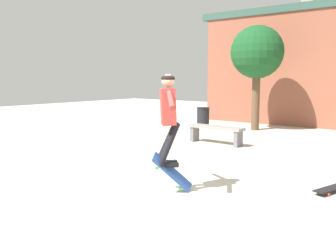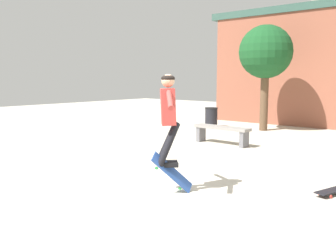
# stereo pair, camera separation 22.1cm
# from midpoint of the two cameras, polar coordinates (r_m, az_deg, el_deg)

# --- Properties ---
(ground_plane) EXTENTS (40.00, 40.00, 0.00)m
(ground_plane) POSITION_cam_midpoint_polar(r_m,az_deg,el_deg) (6.08, -0.74, -10.53)
(ground_plane) COLOR beige
(tree_left) EXTENTS (1.86, 1.86, 3.69)m
(tree_left) POSITION_cam_midpoint_polar(r_m,az_deg,el_deg) (13.69, 12.97, 10.76)
(tree_left) COLOR brown
(tree_left) RESTS_ON ground_plane
(park_bench) EXTENTS (1.71, 0.41, 0.51)m
(park_bench) POSITION_cam_midpoint_polar(r_m,az_deg,el_deg) (10.66, 6.67, -0.75)
(park_bench) COLOR gray
(park_bench) RESTS_ON ground_plane
(trash_bin) EXTENTS (0.51, 0.51, 0.74)m
(trash_bin) POSITION_cam_midpoint_polar(r_m,az_deg,el_deg) (14.38, 4.93, 1.46)
(trash_bin) COLOR black
(trash_bin) RESTS_ON ground_plane
(skater) EXTENTS (0.94, 0.94, 1.48)m
(skater) POSITION_cam_midpoint_polar(r_m,az_deg,el_deg) (5.98, -1.05, 2.22)
(skater) COLOR #B23833
(skateboard_flipping) EXTENTS (0.41, 0.69, 0.72)m
(skateboard_flipping) POSITION_cam_midpoint_polar(r_m,az_deg,el_deg) (6.09, -0.39, -7.13)
(skateboard_flipping) COLOR #2D519E
(skateboard_resting) EXTENTS (0.42, 0.87, 0.08)m
(skateboard_resting) POSITION_cam_midpoint_polar(r_m,az_deg,el_deg) (6.75, 22.92, -8.69)
(skateboard_resting) COLOR black
(skateboard_resting) RESTS_ON ground_plane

